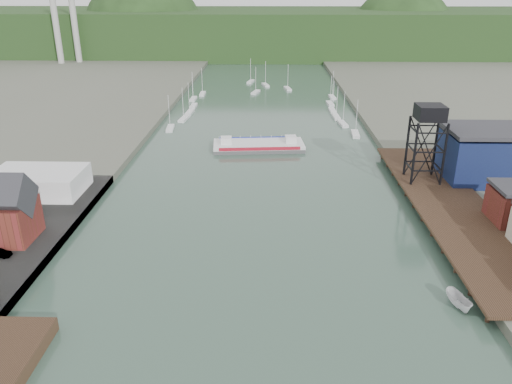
{
  "coord_description": "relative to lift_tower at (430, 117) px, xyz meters",
  "views": [
    {
      "loc": [
        2.42,
        -42.15,
        40.37
      ],
      "look_at": [
        0.05,
        45.5,
        4.0
      ],
      "focal_mm": 35.0,
      "sensor_mm": 36.0,
      "label": 1
    }
  ],
  "objects": [
    {
      "name": "motorboat",
      "position": [
        -6.75,
        -43.03,
        -14.63
      ],
      "size": [
        3.06,
        5.55,
        2.03
      ],
      "primitive_type": "imported",
      "rotation": [
        0.0,
        0.0,
        0.22
      ],
      "color": "silver",
      "rests_on": "ground"
    },
    {
      "name": "distant_hills",
      "position": [
        -38.98,
        243.35,
        -5.27
      ],
      "size": [
        500.0,
        120.0,
        80.0
      ],
      "color": "black",
      "rests_on": "ground"
    },
    {
      "name": "smokestacks",
      "position": [
        -141.0,
        174.5,
        14.35
      ],
      "size": [
        11.2,
        8.2,
        60.0
      ],
      "color": "#A7A6A1",
      "rests_on": "ground"
    },
    {
      "name": "chain_ferry",
      "position": [
        -35.33,
        27.23,
        -14.66
      ],
      "size": [
        24.61,
        11.6,
        3.44
      ],
      "rotation": [
        0.0,
        0.0,
        0.09
      ],
      "color": "#4A4A4C",
      "rests_on": "ground"
    },
    {
      "name": "blue_shed",
      "position": [
        15.0,
        2.0,
        -8.59
      ],
      "size": [
        20.5,
        14.5,
        11.3
      ],
      "color": "#0C0C38",
      "rests_on": "east_land"
    },
    {
      "name": "marina_sailboats",
      "position": [
        -34.92,
        80.46,
        -15.3
      ],
      "size": [
        57.71,
        92.65,
        0.9
      ],
      "color": "silver",
      "rests_on": "ground"
    },
    {
      "name": "white_shed",
      "position": [
        -79.0,
        -8.0,
        -11.8
      ],
      "size": [
        18.0,
        12.0,
        4.5
      ],
      "primitive_type": "cube",
      "color": "silver",
      "rests_on": "west_quay"
    },
    {
      "name": "lift_tower",
      "position": [
        0.0,
        0.0,
        0.0
      ],
      "size": [
        6.5,
        6.5,
        16.0
      ],
      "color": "black",
      "rests_on": "east_pier"
    },
    {
      "name": "east_pier",
      "position": [
        2.0,
        -13.0,
        -13.75
      ],
      "size": [
        14.0,
        70.0,
        2.45
      ],
      "color": "black",
      "rests_on": "ground"
    }
  ]
}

